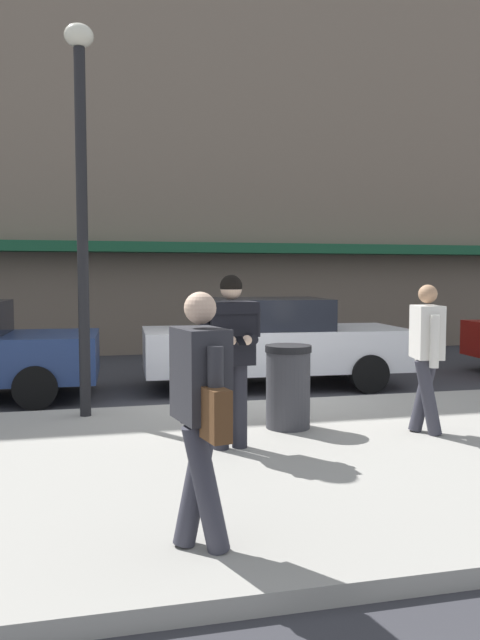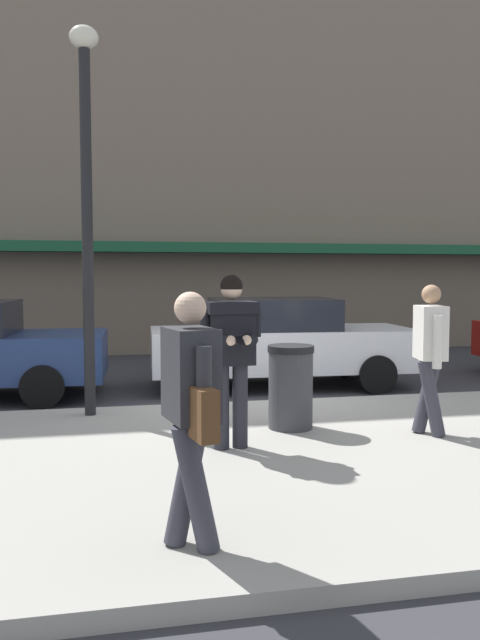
{
  "view_description": "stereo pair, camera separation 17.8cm",
  "coord_description": "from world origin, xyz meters",
  "px_view_note": "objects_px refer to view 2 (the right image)",
  "views": [
    {
      "loc": [
        -2.16,
        -8.78,
        1.94
      ],
      "look_at": [
        -0.72,
        -2.7,
        1.49
      ],
      "focal_mm": 35.0,
      "sensor_mm": 36.0,
      "label": 1
    },
    {
      "loc": [
        -1.99,
        -8.82,
        1.94
      ],
      "look_at": [
        -0.72,
        -2.7,
        1.49
      ],
      "focal_mm": 35.0,
      "sensor_mm": 36.0,
      "label": 2
    }
  ],
  "objects_px": {
    "pedestrian_with_bag": "(192,404)",
    "trash_bin": "(291,386)",
    "street_lamp_post": "(86,180)",
    "parked_sedan_mid": "(280,342)",
    "man_texting_on_phone": "(231,342)",
    "pedestrian_in_light_coat": "(430,350)"
  },
  "relations": [
    {
      "from": "man_texting_on_phone",
      "to": "trash_bin",
      "type": "relative_size",
      "value": 1.84
    },
    {
      "from": "trash_bin",
      "to": "pedestrian_in_light_coat",
      "type": "bearing_deg",
      "value": -23.03
    },
    {
      "from": "parked_sedan_mid",
      "to": "pedestrian_in_light_coat",
      "type": "distance_m",
      "value": 4.08
    },
    {
      "from": "street_lamp_post",
      "to": "pedestrian_with_bag",
      "type": "bearing_deg",
      "value": -79.42
    },
    {
      "from": "parked_sedan_mid",
      "to": "pedestrian_with_bag",
      "type": "relative_size",
      "value": 2.7
    },
    {
      "from": "parked_sedan_mid",
      "to": "pedestrian_in_light_coat",
      "type": "height_order",
      "value": "pedestrian_in_light_coat"
    },
    {
      "from": "man_texting_on_phone",
      "to": "trash_bin",
      "type": "xyz_separation_m",
      "value": [
        0.85,
        0.72,
        -0.62
      ]
    },
    {
      "from": "parked_sedan_mid",
      "to": "street_lamp_post",
      "type": "distance_m",
      "value": 4.5
    },
    {
      "from": "parked_sedan_mid",
      "to": "pedestrian_in_light_coat",
      "type": "bearing_deg",
      "value": -80.93
    },
    {
      "from": "man_texting_on_phone",
      "to": "pedestrian_in_light_coat",
      "type": "relative_size",
      "value": 1.06
    },
    {
      "from": "pedestrian_in_light_coat",
      "to": "street_lamp_post",
      "type": "bearing_deg",
      "value": 154.49
    },
    {
      "from": "man_texting_on_phone",
      "to": "street_lamp_post",
      "type": "xyz_separation_m",
      "value": [
        -1.49,
        1.91,
        1.89
      ]
    },
    {
      "from": "parked_sedan_mid",
      "to": "pedestrian_in_light_coat",
      "type": "xyz_separation_m",
      "value": [
        0.64,
        -4.02,
        0.32
      ]
    },
    {
      "from": "pedestrian_in_light_coat",
      "to": "street_lamp_post",
      "type": "distance_m",
      "value": 4.66
    },
    {
      "from": "pedestrian_with_bag",
      "to": "trash_bin",
      "type": "distance_m",
      "value": 3.42
    },
    {
      "from": "parked_sedan_mid",
      "to": "man_texting_on_phone",
      "type": "relative_size",
      "value": 2.54
    },
    {
      "from": "street_lamp_post",
      "to": "trash_bin",
      "type": "bearing_deg",
      "value": -26.99
    },
    {
      "from": "parked_sedan_mid",
      "to": "pedestrian_with_bag",
      "type": "height_order",
      "value": "pedestrian_with_bag"
    },
    {
      "from": "man_texting_on_phone",
      "to": "street_lamp_post",
      "type": "distance_m",
      "value": 3.07
    },
    {
      "from": "street_lamp_post",
      "to": "trash_bin",
      "type": "height_order",
      "value": "street_lamp_post"
    },
    {
      "from": "trash_bin",
      "to": "street_lamp_post",
      "type": "bearing_deg",
      "value": 153.01
    },
    {
      "from": "pedestrian_in_light_coat",
      "to": "pedestrian_with_bag",
      "type": "height_order",
      "value": "same"
    }
  ]
}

